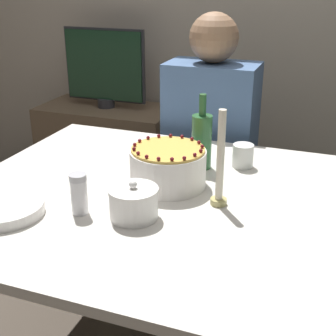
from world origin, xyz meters
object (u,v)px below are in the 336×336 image
(cake, at_px, (168,167))
(candle, at_px, (220,167))
(person_man_blue_shirt, at_px, (209,166))
(tv_monitor, at_px, (105,67))
(sugar_bowl, at_px, (134,203))
(bottle, at_px, (202,140))
(sugar_shaker, at_px, (79,194))

(cake, xyz_separation_m, candle, (0.19, -0.07, 0.06))
(person_man_blue_shirt, xyz_separation_m, tv_monitor, (-0.74, 0.41, 0.34))
(sugar_bowl, bearing_deg, tv_monitor, 120.33)
(cake, bearing_deg, person_man_blue_shirt, 93.50)
(sugar_bowl, relative_size, candle, 0.48)
(sugar_bowl, xyz_separation_m, tv_monitor, (-0.77, 1.32, 0.10))
(tv_monitor, bearing_deg, sugar_bowl, -59.67)
(bottle, xyz_separation_m, tv_monitor, (-0.84, 0.90, 0.04))
(cake, xyz_separation_m, sugar_shaker, (-0.17, -0.27, -0.00))
(bottle, relative_size, person_man_blue_shirt, 0.22)
(sugar_shaker, bearing_deg, bottle, 63.13)
(candle, bearing_deg, tv_monitor, 130.25)
(person_man_blue_shirt, distance_m, tv_monitor, 0.91)
(cake, distance_m, sugar_shaker, 0.32)
(tv_monitor, bearing_deg, bottle, -46.80)
(bottle, bearing_deg, sugar_bowl, -99.89)
(sugar_shaker, distance_m, tv_monitor, 1.48)
(bottle, bearing_deg, cake, -107.83)
(candle, bearing_deg, sugar_bowl, -141.13)
(sugar_shaker, bearing_deg, person_man_blue_shirt, 82.18)
(person_man_blue_shirt, bearing_deg, tv_monitor, -28.77)
(sugar_bowl, xyz_separation_m, candle, (0.20, 0.16, 0.07))
(candle, xyz_separation_m, person_man_blue_shirt, (-0.23, 0.74, -0.32))
(sugar_bowl, height_order, sugar_shaker, sugar_shaker)
(tv_monitor, bearing_deg, candle, -49.75)
(sugar_shaker, height_order, person_man_blue_shirt, person_man_blue_shirt)
(sugar_shaker, distance_m, candle, 0.41)
(cake, relative_size, sugar_bowl, 1.73)
(sugar_shaker, relative_size, bottle, 0.46)
(cake, bearing_deg, candle, -21.07)
(cake, bearing_deg, sugar_bowl, -93.58)
(sugar_bowl, distance_m, tv_monitor, 1.53)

